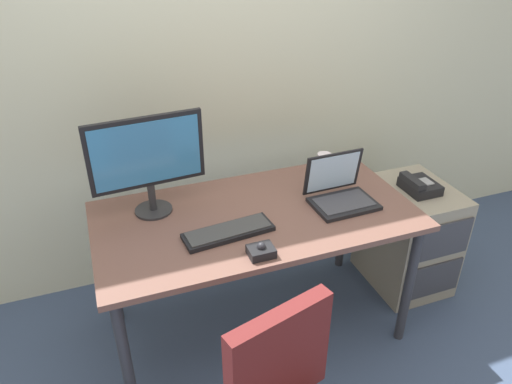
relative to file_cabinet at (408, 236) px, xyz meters
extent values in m
plane|color=#394965|center=(-1.01, -0.07, -0.33)|extent=(8.00, 8.00, 0.00)
cube|color=beige|center=(-1.01, 0.67, 1.07)|extent=(6.00, 0.10, 2.80)
cube|color=brown|center=(-1.01, -0.07, 0.42)|extent=(1.54, 0.79, 0.03)
cylinder|color=#2D2D33|center=(-1.72, -0.41, 0.04)|extent=(0.05, 0.05, 0.73)
cylinder|color=#2D2D33|center=(-0.30, -0.41, 0.04)|extent=(0.05, 0.05, 0.73)
cylinder|color=#2D2D33|center=(-1.72, 0.26, 0.04)|extent=(0.05, 0.05, 0.73)
cylinder|color=#2D2D33|center=(-0.30, 0.26, 0.04)|extent=(0.05, 0.05, 0.73)
cube|color=gray|center=(0.00, 0.00, 0.00)|extent=(0.42, 0.52, 0.65)
cube|color=#38383D|center=(0.00, -0.26, 0.14)|extent=(0.38, 0.01, 0.22)
cube|color=#38383D|center=(0.00, -0.26, -0.13)|extent=(0.38, 0.01, 0.22)
cube|color=black|center=(0.00, -0.02, 0.35)|extent=(0.17, 0.20, 0.06)
cube|color=black|center=(-0.06, -0.02, 0.40)|extent=(0.05, 0.18, 0.04)
cube|color=gray|center=(0.02, -0.03, 0.38)|extent=(0.07, 0.08, 0.01)
cube|color=#5C1D1D|center=(-1.23, -0.89, 0.39)|extent=(0.40, 0.16, 0.42)
cylinder|color=#262628|center=(-1.47, 0.12, 0.44)|extent=(0.18, 0.18, 0.01)
cylinder|color=#262628|center=(-1.47, 0.12, 0.51)|extent=(0.04, 0.04, 0.13)
cube|color=black|center=(-1.47, 0.12, 0.75)|extent=(0.53, 0.07, 0.34)
cube|color=teal|center=(-1.46, 0.11, 0.75)|extent=(0.49, 0.05, 0.30)
cube|color=black|center=(-1.18, -0.19, 0.44)|extent=(0.42, 0.17, 0.02)
cube|color=#353535|center=(-1.18, -0.19, 0.46)|extent=(0.39, 0.15, 0.01)
cube|color=black|center=(-0.57, -0.16, 0.44)|extent=(0.32, 0.23, 0.02)
cube|color=#38383D|center=(-0.57, -0.16, 0.45)|extent=(0.28, 0.17, 0.00)
cube|color=black|center=(-0.58, -0.03, 0.56)|extent=(0.31, 0.05, 0.22)
cube|color=silver|center=(-0.58, -0.04, 0.56)|extent=(0.27, 0.04, 0.19)
cube|color=black|center=(-1.10, -0.39, 0.45)|extent=(0.11, 0.09, 0.04)
sphere|color=#232328|center=(-1.10, -0.39, 0.48)|extent=(0.04, 0.04, 0.04)
cylinder|color=silver|center=(-0.51, 0.19, 0.49)|extent=(0.08, 0.08, 0.12)
torus|color=silver|center=(-0.47, 0.19, 0.49)|extent=(0.01, 0.07, 0.07)
camera|label=1|loc=(-1.68, -1.89, 1.68)|focal=33.57mm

